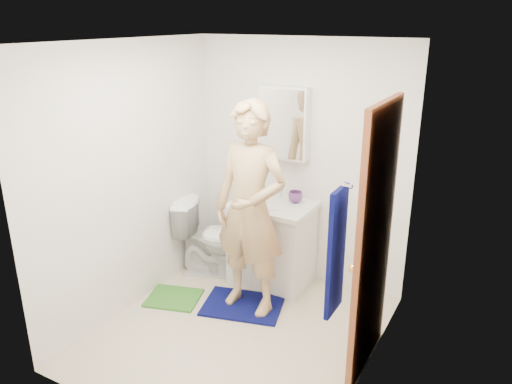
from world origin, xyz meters
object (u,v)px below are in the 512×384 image
(medicine_cabinet, at_px, (284,123))
(towel, at_px, (336,252))
(soap_dispenser, at_px, (254,192))
(toothbrush_cup, at_px, (295,197))
(man, at_px, (250,210))
(toilet, at_px, (215,238))
(vanity_cabinet, at_px, (272,245))

(medicine_cabinet, height_order, towel, medicine_cabinet)
(medicine_cabinet, xyz_separation_m, soap_dispenser, (-0.17, -0.29, -0.65))
(towel, height_order, toothbrush_cup, towel)
(toothbrush_cup, distance_m, man, 0.69)
(toothbrush_cup, height_order, man, man)
(soap_dispenser, relative_size, toothbrush_cup, 1.53)
(toilet, height_order, man, man)
(man, bearing_deg, soap_dispenser, 119.10)
(towel, xyz_separation_m, soap_dispenser, (-1.35, 1.42, -0.30))
(medicine_cabinet, height_order, man, medicine_cabinet)
(vanity_cabinet, xyz_separation_m, man, (0.06, -0.54, 0.58))
(medicine_cabinet, xyz_separation_m, man, (0.06, -0.76, -0.62))
(medicine_cabinet, relative_size, toothbrush_cup, 5.10)
(toilet, distance_m, toothbrush_cup, 0.96)
(toothbrush_cup, xyz_separation_m, man, (-0.12, -0.68, 0.07))
(toilet, xyz_separation_m, soap_dispenser, (0.43, 0.06, 0.55))
(soap_dispenser, bearing_deg, towel, -46.42)
(toilet, relative_size, soap_dispenser, 3.83)
(towel, distance_m, toothbrush_cup, 1.94)
(vanity_cabinet, height_order, toilet, toilet)
(medicine_cabinet, xyz_separation_m, towel, (1.18, -1.71, -0.35))
(toothbrush_cup, bearing_deg, toilet, -161.46)
(soap_dispenser, xyz_separation_m, man, (0.23, -0.47, 0.02))
(toilet, bearing_deg, soap_dispenser, -100.35)
(toilet, relative_size, toothbrush_cup, 5.85)
(medicine_cabinet, bearing_deg, soap_dispenser, -120.35)
(man, bearing_deg, toothbrush_cup, 83.26)
(toothbrush_cup, relative_size, man, 0.07)
(medicine_cabinet, distance_m, toilet, 1.39)
(medicine_cabinet, height_order, toilet, medicine_cabinet)
(toothbrush_cup, bearing_deg, medicine_cabinet, 153.54)
(towel, height_order, man, man)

